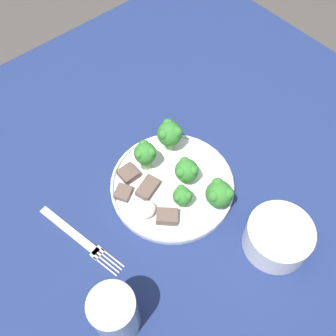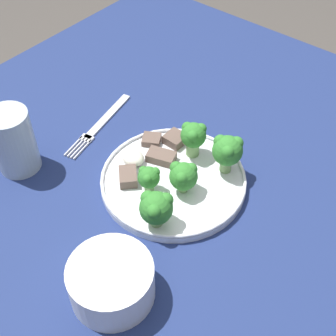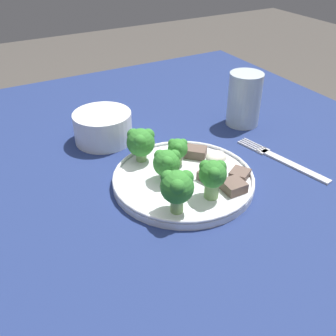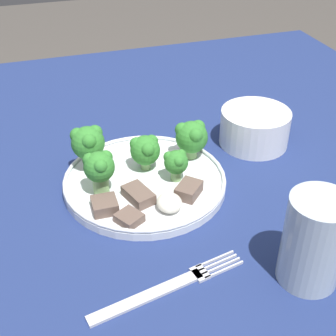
{
  "view_description": "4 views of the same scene",
  "coord_description": "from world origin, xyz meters",
  "px_view_note": "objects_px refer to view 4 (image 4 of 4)",
  "views": [
    {
      "loc": [
        0.29,
        0.26,
        1.45
      ],
      "look_at": [
        0.03,
        -0.05,
        0.82
      ],
      "focal_mm": 42.0,
      "sensor_mm": 36.0,
      "label": 1
    },
    {
      "loc": [
        -0.3,
        0.38,
        1.36
      ],
      "look_at": [
        0.03,
        -0.03,
        0.81
      ],
      "focal_mm": 50.0,
      "sensor_mm": 36.0,
      "label": 2
    },
    {
      "loc": [
        -0.27,
        -0.51,
        1.16
      ],
      "look_at": [
        0.01,
        -0.02,
        0.79
      ],
      "focal_mm": 42.0,
      "sensor_mm": 36.0,
      "label": 3
    },
    {
      "loc": [
        0.58,
        -0.18,
        1.19
      ],
      "look_at": [
        0.05,
        -0.01,
        0.81
      ],
      "focal_mm": 50.0,
      "sensor_mm": 36.0,
      "label": 4
    }
  ],
  "objects_px": {
    "fork": "(167,288)",
    "cream_bowl": "(254,128)",
    "drinking_glass": "(313,245)",
    "dinner_plate": "(145,181)"
  },
  "relations": [
    {
      "from": "dinner_plate",
      "to": "fork",
      "type": "xyz_separation_m",
      "value": [
        0.2,
        -0.03,
        -0.01
      ]
    },
    {
      "from": "dinner_plate",
      "to": "cream_bowl",
      "type": "xyz_separation_m",
      "value": [
        -0.06,
        0.21,
        0.02
      ]
    },
    {
      "from": "dinner_plate",
      "to": "drinking_glass",
      "type": "bearing_deg",
      "value": 30.03
    },
    {
      "from": "drinking_glass",
      "to": "cream_bowl",
      "type": "bearing_deg",
      "value": 165.55
    },
    {
      "from": "fork",
      "to": "cream_bowl",
      "type": "distance_m",
      "value": 0.36
    },
    {
      "from": "cream_bowl",
      "to": "drinking_glass",
      "type": "xyz_separation_m",
      "value": [
        0.3,
        -0.08,
        0.02
      ]
    },
    {
      "from": "fork",
      "to": "cream_bowl",
      "type": "relative_size",
      "value": 1.71
    },
    {
      "from": "cream_bowl",
      "to": "drinking_glass",
      "type": "bearing_deg",
      "value": -14.45
    },
    {
      "from": "dinner_plate",
      "to": "cream_bowl",
      "type": "distance_m",
      "value": 0.22
    },
    {
      "from": "drinking_glass",
      "to": "dinner_plate",
      "type": "bearing_deg",
      "value": -149.97
    }
  ]
}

